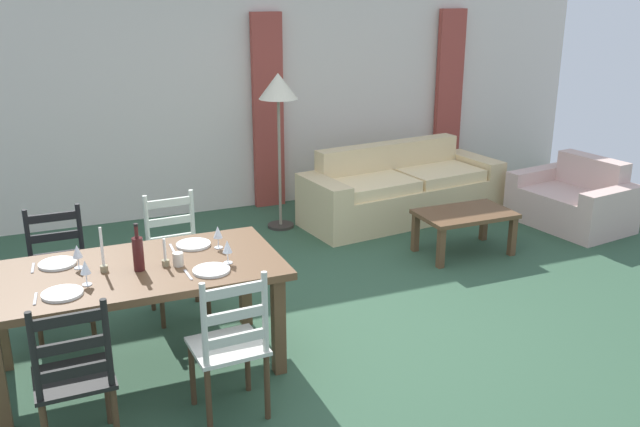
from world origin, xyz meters
name	(u,v)px	position (x,y,z in m)	size (l,w,h in m)	color
ground_plane	(330,333)	(0.00, 0.00, -0.01)	(9.60, 9.60, 0.02)	#30513A
wall_far	(211,92)	(0.00, 3.30, 1.35)	(9.60, 0.16, 2.70)	beige
curtain_panel_left	(268,112)	(0.61, 3.16, 1.10)	(0.35, 0.08, 2.20)	#9F4036
curtain_panel_right	(448,99)	(3.01, 3.16, 1.10)	(0.35, 0.08, 2.20)	#9F4036
dining_table	(135,280)	(-1.39, -0.01, 0.66)	(1.90, 0.96, 0.75)	brown
dining_chair_near_left	(74,378)	(-1.84, -0.76, 0.48)	(0.43, 0.41, 0.96)	black
dining_chair_near_right	(230,346)	(-0.97, -0.75, 0.48)	(0.44, 0.42, 0.96)	beige
dining_chair_far_left	(60,274)	(-1.83, 0.75, 0.48)	(0.42, 0.40, 0.96)	black
dining_chair_far_right	(176,256)	(-0.97, 0.78, 0.48)	(0.44, 0.42, 0.96)	silver
dinner_plate_near_left	(62,294)	(-1.84, -0.26, 0.76)	(0.24, 0.24, 0.02)	white
fork_near_left	(35,299)	(-1.99, -0.26, 0.75)	(0.02, 0.17, 0.01)	silver
dinner_plate_near_right	(211,270)	(-0.94, -0.26, 0.76)	(0.24, 0.24, 0.02)	white
fork_near_right	(188,275)	(-1.09, -0.26, 0.75)	(0.02, 0.17, 0.01)	silver
dinner_plate_far_left	(57,264)	(-1.84, 0.24, 0.76)	(0.24, 0.24, 0.02)	white
fork_far_left	(33,268)	(-1.99, 0.24, 0.75)	(0.02, 0.17, 0.01)	silver
dinner_plate_far_right	(193,244)	(-0.94, 0.24, 0.76)	(0.24, 0.24, 0.02)	white
fork_far_right	(172,248)	(-1.09, 0.24, 0.75)	(0.02, 0.17, 0.01)	silver
wine_bottle	(138,253)	(-1.36, -0.06, 0.87)	(0.07, 0.07, 0.32)	#471919
wine_glass_near_left	(85,268)	(-1.69, -0.17, 0.86)	(0.06, 0.06, 0.16)	white
wine_glass_near_right	(227,247)	(-0.81, -0.16, 0.86)	(0.06, 0.06, 0.16)	white
wine_glass_far_left	(77,252)	(-1.72, 0.13, 0.86)	(0.06, 0.06, 0.16)	white
wine_glass_far_right	(218,233)	(-0.79, 0.13, 0.86)	(0.06, 0.06, 0.16)	white
coffee_cup_primary	(178,259)	(-1.12, -0.08, 0.80)	(0.07, 0.07, 0.09)	beige
candle_tall	(103,259)	(-1.57, 0.01, 0.84)	(0.05, 0.05, 0.30)	#998C66
candle_short	(165,259)	(-1.19, -0.05, 0.80)	(0.05, 0.05, 0.19)	#998C66
couch	(400,192)	(1.80, 2.19, 0.29)	(2.36, 1.08, 0.80)	beige
coffee_table	(465,218)	(1.84, 0.97, 0.36)	(0.90, 0.56, 0.42)	brown
armchair_upholstered	(575,202)	(3.43, 1.23, 0.25)	(0.96, 1.26, 0.72)	beige
standing_lamp	(278,96)	(0.46, 2.37, 1.41)	(0.40, 0.40, 1.64)	#332D28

